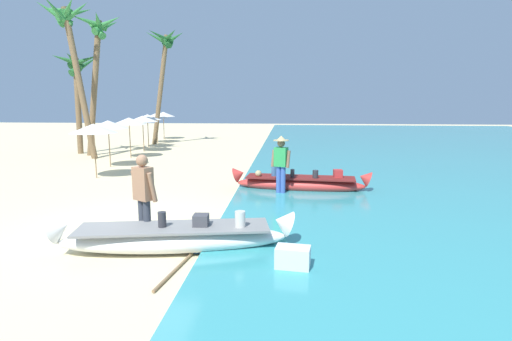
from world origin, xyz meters
TOP-DOWN VIEW (x-y plane):
  - ground_plane at (0.00, 0.00)m, footprint 80.00×80.00m
  - boat_white_foreground at (1.34, -1.27)m, footprint 4.41×1.49m
  - boat_red_midground at (3.73, 3.82)m, footprint 4.16×1.13m
  - person_vendor_hatted at (3.16, 3.24)m, footprint 0.58×0.44m
  - person_tourist_customer at (0.67, -0.94)m, footprint 0.58×0.46m
  - parasol_row_0 at (-3.39, 5.50)m, footprint 1.60×1.60m
  - parasol_row_1 at (-3.94, 7.87)m, footprint 1.60×1.60m
  - parasol_row_2 at (-4.13, 10.58)m, footprint 1.60×1.60m
  - parasol_row_3 at (-4.32, 12.90)m, footprint 1.60×1.60m
  - parasol_row_4 at (-4.81, 15.05)m, footprint 1.60×1.60m
  - parasol_row_5 at (-5.09, 17.56)m, footprint 1.60×1.60m
  - parasol_row_6 at (-5.40, 20.01)m, footprint 1.60×1.60m
  - palm_tree_tall_inland at (-5.78, 11.28)m, footprint 2.32×2.76m
  - palm_tree_leaning_seaward at (-4.15, 16.69)m, footprint 2.41×2.68m
  - palm_tree_mid_cluster at (-7.23, 11.94)m, footprint 2.44×2.86m
  - palm_tree_far_behind at (-6.57, 10.23)m, footprint 2.53×2.60m
  - cooler_box at (3.46, -2.05)m, footprint 0.58×0.41m
  - paddle at (1.63, -1.84)m, footprint 0.44×1.72m

SIDE VIEW (x-z plane):
  - ground_plane at x=0.00m, z-range 0.00..0.00m
  - paddle at x=1.63m, z-range 0.00..0.06m
  - cooler_box at x=3.46m, z-range 0.00..0.43m
  - boat_red_midground at x=3.73m, z-range -0.12..0.65m
  - boat_white_foreground at x=1.34m, z-range -0.12..0.66m
  - person_tourist_customer at x=0.67m, z-range 0.11..1.84m
  - person_vendor_hatted at x=3.16m, z-range 0.14..1.87m
  - parasol_row_0 at x=-3.39m, z-range 0.79..2.70m
  - parasol_row_1 at x=-3.94m, z-range 0.79..2.70m
  - parasol_row_2 at x=-4.13m, z-range 0.79..2.70m
  - parasol_row_3 at x=-4.32m, z-range 0.79..2.70m
  - parasol_row_4 at x=-4.81m, z-range 0.79..2.70m
  - parasol_row_5 at x=-5.09m, z-range 0.79..2.70m
  - parasol_row_6 at x=-5.40m, z-range 0.79..2.70m
  - palm_tree_mid_cluster at x=-7.23m, z-range 1.48..6.60m
  - palm_tree_tall_inland at x=-5.78m, z-range 1.90..8.67m
  - palm_tree_leaning_seaward at x=-4.15m, z-range 2.05..8.96m
  - palm_tree_far_behind at x=-6.57m, z-range 2.19..9.34m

